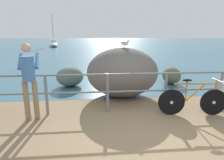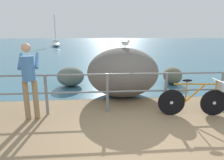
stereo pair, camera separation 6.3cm
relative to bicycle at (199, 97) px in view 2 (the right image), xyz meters
The scene contains 10 objects.
ground_plane 18.75m from the bicycle, 94.51° to the left, with size 120.00×120.00×0.10m, color #846B4C.
sea_surface 46.44m from the bicycle, 91.82° to the left, with size 120.00×90.00×0.01m, color #38667A.
promenade_railing 1.53m from the bicycle, 166.11° to the left, with size 7.62×0.07×1.02m.
bicycle is the anchor object (origin of this frame).
person_at_railing 4.05m from the bicycle, behind, with size 0.53×0.67×1.78m.
breakwater_boulder_main 2.39m from the bicycle, 134.49° to the left, with size 2.26×1.93×1.56m.
breakwater_boulder_left 4.65m from the bicycle, 138.91° to the left, with size 1.03×0.94×0.75m.
breakwater_boulder_right 3.10m from the bicycle, 79.96° to the left, with size 0.71×0.85×0.68m.
seagull 2.67m from the bicycle, 132.12° to the left, with size 0.31×0.26×0.23m.
sailboat 28.78m from the bicycle, 108.15° to the left, with size 2.30×4.58×6.16m.
Camera 2 is at (-1.00, -2.96, 1.97)m, focal length 30.82 mm.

